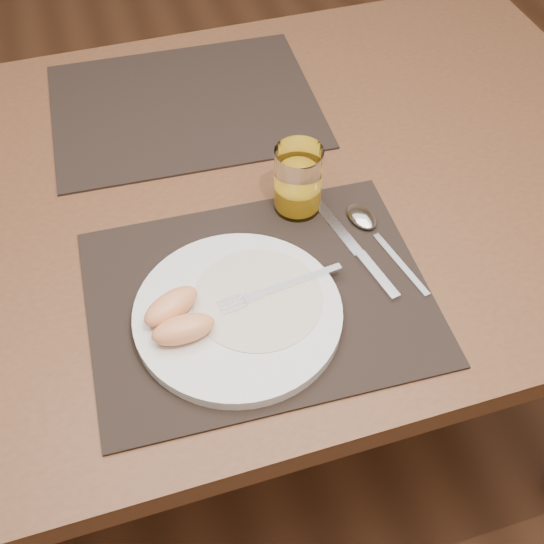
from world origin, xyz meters
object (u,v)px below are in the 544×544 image
Objects in this scene: placemat_near at (259,297)px; fork at (270,291)px; table at (233,224)px; plate at (238,314)px; placemat_far at (184,105)px; juice_glass at (298,183)px; knife at (359,253)px; spoon at (367,223)px.

fork reaches higher than placemat_near.
plate reaches higher than table.
juice_glass is at bearing -70.13° from placemat_far.
plate is 0.22m from juice_glass.
plate is at bearing -164.13° from knife.
knife is at bearing 10.12° from placemat_near.
plate is at bearing -161.65° from fork.
placemat_near is at bearing -125.36° from juice_glass.
knife is at bearing 15.00° from fork.
table is at bearing 138.32° from juice_glass.
fork reaches higher than plate.
spoon is at bearing -40.68° from table.
spoon is (0.17, -0.14, 0.09)m from table.
spoon is (0.19, -0.36, 0.01)m from placemat_far.
table is at bearing 139.32° from spoon.
fork is at bearing -119.99° from juice_glass.
juice_glass reaches higher than knife.
placemat_far is at bearing 95.95° from table.
spoon is at bearing 24.80° from plate.
placemat_far is at bearing 85.98° from plate.
spoon is at bearing 26.52° from fork.
placemat_near is at bearing -95.19° from table.
placemat_near and placemat_far have the same top height.
knife is 1.14× the size of spoon.
plate is 1.54× the size of fork.
fork is at bearing -87.92° from placemat_far.
fork is at bearing -91.64° from table.
fork reaches higher than table.
plate reaches higher than placemat_far.
knife is at bearing -69.00° from placemat_far.
knife is at bearing -66.27° from juice_glass.
knife is at bearing -123.19° from spoon.
spoon is at bearing 22.20° from placemat_near.
fork is 0.80× the size of knife.
knife is 0.06m from spoon.
table is 0.17m from juice_glass.
spoon is (0.03, 0.05, 0.00)m from knife.
table is 0.24m from placemat_far.
table is 0.27m from plate.
fork is 0.15m from knife.
placemat_near is at bearing -89.61° from placemat_far.
spoon is (0.19, 0.08, 0.01)m from placemat_near.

